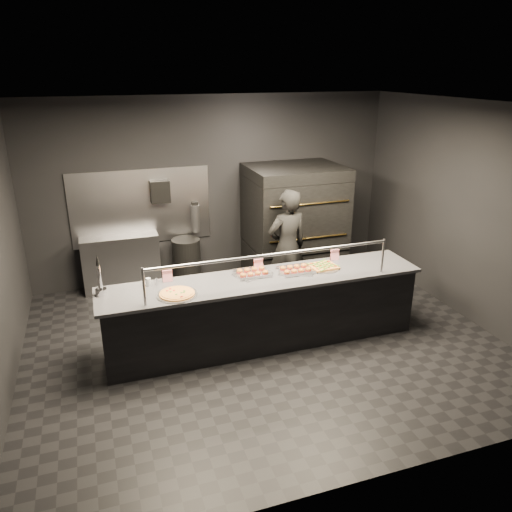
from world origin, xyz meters
The scene contains 15 objects.
room centered at (-0.02, 0.05, 1.50)m, with size 6.04×6.00×3.00m.
service_counter centered at (0.00, 0.00, 0.46)m, with size 4.10×0.78×1.37m.
pizza_oven centered at (1.20, 1.90, 0.97)m, with size 1.50×1.23×1.91m.
prep_shelf centered at (-1.60, 2.32, 0.45)m, with size 1.20×0.35×0.90m, color #99999E.
towel_dispenser centered at (-0.90, 2.39, 1.55)m, with size 0.30×0.20×0.35m, color black.
fire_extinguisher centered at (-0.35, 2.40, 1.06)m, with size 0.14×0.14×0.51m.
beer_tap centered at (-1.95, 0.14, 1.06)m, with size 0.13×0.19×0.50m.
round_pizza centered at (-1.12, -0.15, 0.94)m, with size 0.47×0.47×0.03m.
slider_tray_a centered at (-0.10, 0.15, 0.95)m, with size 0.52×0.45×0.07m.
slider_tray_b centered at (0.46, 0.07, 0.95)m, with size 0.51×0.45×0.07m.
square_pizza centered at (0.85, 0.07, 0.94)m, with size 0.43×0.43×0.05m.
condiment_jar centered at (-1.37, 0.22, 0.97)m, with size 0.15×0.06×0.10m.
tent_cards centered at (0.00, 0.28, 1.00)m, with size 2.40×0.04×0.15m.
trash_bin centered at (-0.57, 2.21, 0.39)m, with size 0.46×0.46×0.77m, color black.
worker centered at (0.74, 1.05, 0.88)m, with size 0.64×0.42×1.76m, color black.
Camera 1 is at (-1.92, -5.40, 3.41)m, focal length 35.00 mm.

